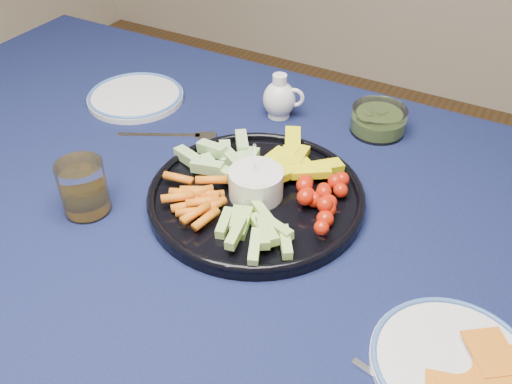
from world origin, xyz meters
The scene contains 8 objects.
dining_table centered at (0.00, 0.00, 0.66)m, with size 1.67×1.07×0.75m.
crudite_platter centered at (0.04, 0.08, 0.77)m, with size 0.36×0.36×0.11m.
creamer_pitcher centered at (-0.06, 0.34, 0.79)m, with size 0.08×0.07×0.09m.
pickle_bowl centered at (0.14, 0.39, 0.77)m, with size 0.11×0.11×0.05m.
cheese_plate centered at (0.40, -0.08, 0.76)m, with size 0.20×0.20×0.02m.
juice_tumbler centered at (-0.19, -0.07, 0.79)m, with size 0.08×0.08×0.09m.
fork_left centered at (-0.19, 0.17, 0.75)m, with size 0.18×0.11×0.00m.
side_plate_extra centered at (-0.35, 0.25, 0.75)m, with size 0.20×0.20×0.02m.
Camera 1 is at (0.39, -0.56, 1.35)m, focal length 40.00 mm.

